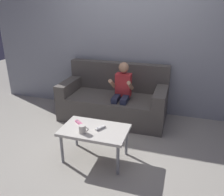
% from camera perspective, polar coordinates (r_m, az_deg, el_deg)
% --- Properties ---
extents(ground_plane, '(10.38, 10.38, 0.00)m').
position_cam_1_polar(ground_plane, '(3.04, -2.13, -13.55)').
color(ground_plane, '#9E998E').
extents(wall_back, '(5.19, 0.05, 2.50)m').
position_cam_1_polar(wall_back, '(3.91, 4.89, 14.27)').
color(wall_back, '#999EA8').
rests_on(wall_back, ground).
extents(couch, '(1.70, 0.80, 0.88)m').
position_cam_1_polar(couch, '(3.83, 0.55, -0.51)').
color(couch, '#56514C').
rests_on(couch, ground).
extents(person_seated_on_couch, '(0.34, 0.41, 0.98)m').
position_cam_1_polar(person_seated_on_couch, '(3.53, 2.45, 1.83)').
color(person_seated_on_couch, '#282D47').
rests_on(person_seated_on_couch, ground).
extents(coffee_table, '(0.79, 0.49, 0.41)m').
position_cam_1_polar(coffee_table, '(2.77, -4.34, -8.42)').
color(coffee_table, beige).
rests_on(coffee_table, ground).
extents(game_remote_pink_near_edge, '(0.13, 0.11, 0.03)m').
position_cam_1_polar(game_remote_pink_near_edge, '(2.88, -8.23, -6.05)').
color(game_remote_pink_near_edge, pink).
rests_on(game_remote_pink_near_edge, coffee_table).
extents(game_remote_white_center, '(0.10, 0.14, 0.03)m').
position_cam_1_polar(game_remote_white_center, '(2.74, -2.98, -7.38)').
color(game_remote_white_center, white).
rests_on(game_remote_white_center, coffee_table).
extents(coffee_mug, '(0.12, 0.08, 0.09)m').
position_cam_1_polar(coffee_mug, '(2.66, -7.32, -7.65)').
color(coffee_mug, silver).
rests_on(coffee_mug, coffee_table).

